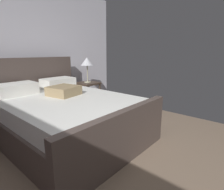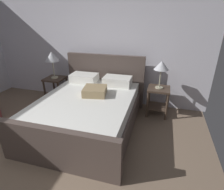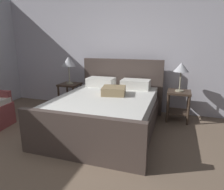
# 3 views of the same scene
# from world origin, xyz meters

# --- Properties ---
(bed) EXTENTS (1.78, 2.24, 1.17)m
(bed) POSITION_xyz_m (0.42, 1.81, 0.35)
(bed) COLOR #51433D
(bed) RESTS_ON ground
(nightstand_right) EXTENTS (0.44, 0.44, 0.60)m
(nightstand_right) POSITION_xyz_m (1.62, 2.61, 0.40)
(nightstand_right) COLOR #46362A
(nightstand_right) RESTS_ON ground
(table_lamp_right) EXTENTS (0.29, 0.29, 0.56)m
(table_lamp_right) POSITION_xyz_m (1.62, 2.61, 1.05)
(table_lamp_right) COLOR #B7B293
(table_lamp_right) RESTS_ON nightstand_right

